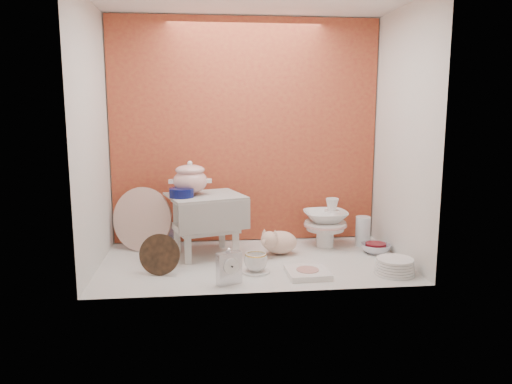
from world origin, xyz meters
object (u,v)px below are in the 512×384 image
Objects in this scene: soup_tureen at (190,178)px; blue_white_vase at (162,230)px; floral_platter at (142,219)px; crystal_bowl at (376,248)px; mantel_clock at (229,267)px; step_stool at (206,225)px; dinner_plate_stack at (395,266)px; plush_pig at (280,242)px; gold_rim_teacup at (256,262)px; porcelain_tower at (325,222)px.

soup_tureen reaches higher than blue_white_vase.
floral_platter is 2.22× the size of crystal_bowl.
mantel_clock is at bearing -69.80° from soup_tureen.
step_stool is at bearing -35.31° from blue_white_vase.
soup_tureen is at bearing 156.24° from dinner_plate_stack.
gold_rim_teacup is at bearing -138.19° from plush_pig.
soup_tureen is at bearing 150.13° from step_stool.
gold_rim_teacup is 0.58× the size of dinner_plate_stack.
crystal_bowl is (1.48, -0.23, -0.18)m from floral_platter.
plush_pig is (0.75, -0.24, -0.03)m from blue_white_vase.
floral_platter is at bearing 142.22° from step_stool.
dinner_plate_stack is (0.58, -0.43, -0.04)m from plush_pig.
step_stool is 0.79m from porcelain_tower.
mantel_clock reaches higher than plush_pig.
mantel_clock is at bearing -61.59° from blue_white_vase.
step_stool is at bearing 175.86° from crystal_bowl.
dinner_plate_stack reaches higher than crystal_bowl.
dinner_plate_stack is at bearing -42.20° from step_stool.
crystal_bowl is at bearing -4.78° from soup_tureen.
blue_white_vase reaches higher than plush_pig.
step_stool is 1.98× the size of dinner_plate_stack.
step_stool is at bearing -172.97° from porcelain_tower.
mantel_clock is 0.92m from porcelain_tower.
gold_rim_teacup is (0.27, -0.37, -0.13)m from step_stool.
dinner_plate_stack is (0.76, -0.11, -0.02)m from gold_rim_teacup.
crystal_bowl is (1.07, -0.08, -0.16)m from step_stool.
soup_tureen is 1.11× the size of blue_white_vase.
porcelain_tower is (-0.25, 0.57, 0.12)m from dinner_plate_stack.
gold_rim_teacup is 0.69× the size of crystal_bowl.
mantel_clock is (0.12, -0.54, -0.09)m from step_stool.
soup_tureen reaches higher than floral_platter.
gold_rim_teacup reaches higher than dinner_plate_stack.
blue_white_vase is 0.84m from mantel_clock.
crystal_bowl is at bearing 1.63° from mantel_clock.
gold_rim_teacup reaches higher than crystal_bowl.
soup_tureen is at bearing 86.23° from mantel_clock.
plush_pig is (0.35, 0.49, -0.02)m from mantel_clock.
gold_rim_teacup is at bearing -45.60° from blue_white_vase.
blue_white_vase is at bearing 152.86° from dinner_plate_stack.
step_stool is 1.34× the size of porcelain_tower.
step_stool reaches higher than crystal_bowl.
blue_white_vase is at bearing 22.78° from floral_platter.
step_stool is at bearing 156.57° from plush_pig.
plush_pig is at bearing 59.87° from gold_rim_teacup.
porcelain_tower is (0.32, 0.14, 0.08)m from plush_pig.
blue_white_vase is at bearing 174.46° from porcelain_tower.
crystal_bowl is at bearing 85.12° from dinner_plate_stack.
porcelain_tower reaches higher than gold_rim_teacup.
soup_tureen is 0.69m from plush_pig.
blue_white_vase is at bearing 143.81° from plush_pig.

